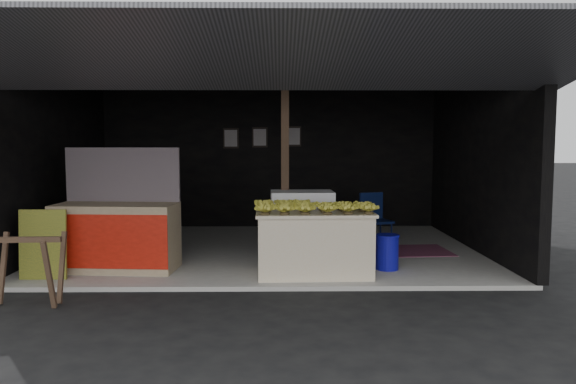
{
  "coord_description": "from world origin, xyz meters",
  "views": [
    {
      "loc": [
        0.23,
        -6.8,
        1.86
      ],
      "look_at": [
        0.34,
        1.5,
        1.1
      ],
      "focal_mm": 35.0,
      "sensor_mm": 36.0,
      "label": 1
    }
  ],
  "objects_px": {
    "white_crate": "(302,225)",
    "water_barrel": "(387,253)",
    "plastic_chair": "(374,215)",
    "sawhorse": "(25,263)",
    "banana_table": "(314,242)",
    "neighbor_stall": "(117,234)"
  },
  "relations": [
    {
      "from": "banana_table",
      "to": "neighbor_stall",
      "type": "relative_size",
      "value": 0.93
    },
    {
      "from": "banana_table",
      "to": "sawhorse",
      "type": "xyz_separation_m",
      "value": [
        -3.29,
        -1.3,
        0.01
      ]
    },
    {
      "from": "water_barrel",
      "to": "neighbor_stall",
      "type": "bearing_deg",
      "value": 179.53
    },
    {
      "from": "banana_table",
      "to": "sawhorse",
      "type": "height_order",
      "value": "banana_table"
    },
    {
      "from": "sawhorse",
      "to": "water_barrel",
      "type": "height_order",
      "value": "sawhorse"
    },
    {
      "from": "water_barrel",
      "to": "plastic_chair",
      "type": "xyz_separation_m",
      "value": [
        0.08,
        1.62,
        0.31
      ]
    },
    {
      "from": "banana_table",
      "to": "water_barrel",
      "type": "xyz_separation_m",
      "value": [
        1.04,
        0.26,
        -0.2
      ]
    },
    {
      "from": "banana_table",
      "to": "water_barrel",
      "type": "height_order",
      "value": "banana_table"
    },
    {
      "from": "white_crate",
      "to": "plastic_chair",
      "type": "bearing_deg",
      "value": 34.02
    },
    {
      "from": "banana_table",
      "to": "white_crate",
      "type": "height_order",
      "value": "white_crate"
    },
    {
      "from": "white_crate",
      "to": "sawhorse",
      "type": "relative_size",
      "value": 1.28
    },
    {
      "from": "white_crate",
      "to": "water_barrel",
      "type": "bearing_deg",
      "value": -33.21
    },
    {
      "from": "white_crate",
      "to": "water_barrel",
      "type": "distance_m",
      "value": 1.39
    },
    {
      "from": "neighbor_stall",
      "to": "sawhorse",
      "type": "height_order",
      "value": "neighbor_stall"
    },
    {
      "from": "white_crate",
      "to": "neighbor_stall",
      "type": "distance_m",
      "value": 2.7
    },
    {
      "from": "sawhorse",
      "to": "water_barrel",
      "type": "bearing_deg",
      "value": 17.62
    },
    {
      "from": "sawhorse",
      "to": "water_barrel",
      "type": "relative_size",
      "value": 1.75
    },
    {
      "from": "neighbor_stall",
      "to": "banana_table",
      "type": "bearing_deg",
      "value": -1.86
    },
    {
      "from": "neighbor_stall",
      "to": "plastic_chair",
      "type": "bearing_deg",
      "value": 26.54
    },
    {
      "from": "sawhorse",
      "to": "plastic_chair",
      "type": "xyz_separation_m",
      "value": [
        4.42,
        3.17,
        0.1
      ]
    },
    {
      "from": "sawhorse",
      "to": "white_crate",
      "type": "bearing_deg",
      "value": 33.36
    },
    {
      "from": "water_barrel",
      "to": "white_crate",
      "type": "bearing_deg",
      "value": 149.03
    }
  ]
}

